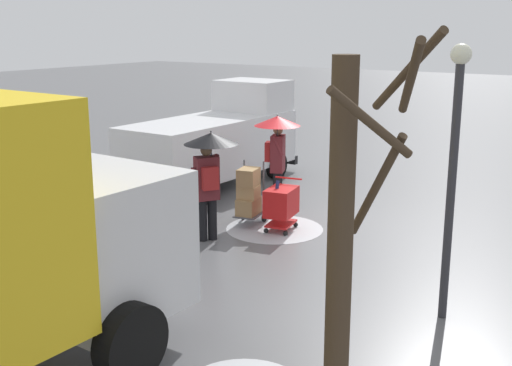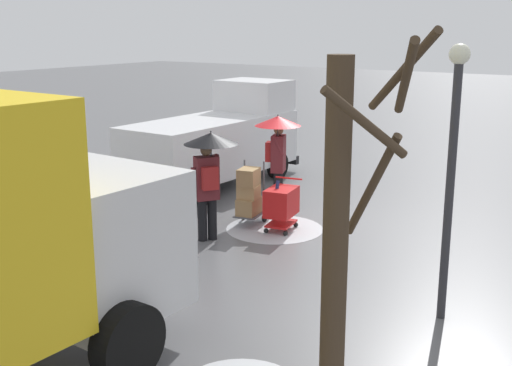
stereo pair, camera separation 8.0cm
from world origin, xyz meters
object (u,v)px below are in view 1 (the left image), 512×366
Objects in this scene: hand_dolly_boxes at (249,194)px; street_lamp at (454,155)px; pedestrian_black_side at (209,161)px; cargo_van_parked_right at (217,139)px; bare_tree_near at (346,249)px; pedestrian_pink_side at (277,140)px; shopping_cart_vendor at (281,203)px.

street_lamp is at bearing 156.07° from hand_dolly_boxes.
cargo_van_parked_right is at bearing -54.96° from pedestrian_black_side.
hand_dolly_boxes is 0.32× the size of bare_tree_near.
hand_dolly_boxes is 0.34× the size of street_lamp.
hand_dolly_boxes is 0.61× the size of pedestrian_pink_side.
bare_tree_near reaches higher than pedestrian_pink_side.
street_lamp is at bearing 169.53° from pedestrian_black_side.
pedestrian_black_side is 6.72m from bare_tree_near.
street_lamp is (-4.82, 2.14, 1.70)m from hand_dolly_boxes.
hand_dolly_boxes is 5.54m from street_lamp.
hand_dolly_boxes is at bearing 136.76° from cargo_van_parked_right.
pedestrian_black_side is (-0.17, 2.73, 0.00)m from pedestrian_pink_side.
pedestrian_black_side is 0.53× the size of bare_tree_near.
street_lamp is at bearing 148.05° from cargo_van_parked_right.
pedestrian_black_side is (-2.67, 3.81, 0.39)m from cargo_van_parked_right.
pedestrian_black_side reaches higher than hand_dolly_boxes.
street_lamp reaches higher than hand_dolly_boxes.
shopping_cart_vendor is at bearing -122.91° from pedestrian_black_side.
cargo_van_parked_right is 4.08× the size of hand_dolly_boxes.
bare_tree_near is (-7.68, 8.27, 0.92)m from cargo_van_parked_right.
street_lamp is (0.12, -3.55, 0.27)m from bare_tree_near.
pedestrian_pink_side is at bearing -55.28° from shopping_cart_vendor.
bare_tree_near is at bearing 126.04° from shopping_cart_vendor.
shopping_cart_vendor is 0.79× the size of hand_dolly_boxes.
hand_dolly_boxes is at bearing -23.93° from street_lamp.
bare_tree_near is 3.56m from street_lamp.
cargo_van_parked_right is 2.75m from pedestrian_pink_side.
bare_tree_near is at bearing 138.34° from pedestrian_black_side.
pedestrian_black_side is at bearing 86.95° from hand_dolly_boxes.
pedestrian_pink_side is 2.74m from pedestrian_black_side.
pedestrian_black_side is 0.56× the size of street_lamp.
street_lamp is (-4.89, 0.90, 0.80)m from pedestrian_black_side.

